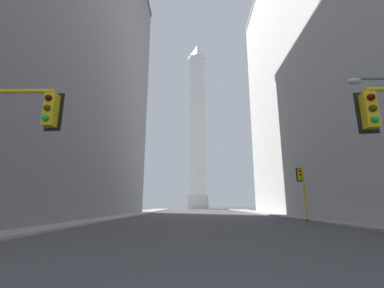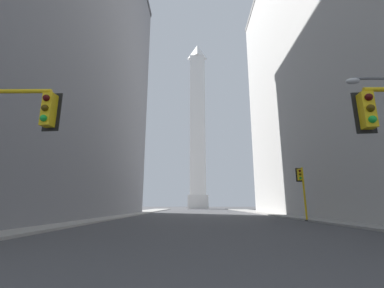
{
  "view_description": "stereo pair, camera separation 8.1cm",
  "coord_description": "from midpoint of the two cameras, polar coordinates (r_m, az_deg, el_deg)",
  "views": [
    {
      "loc": [
        -1.2,
        -0.48,
        1.47
      ],
      "look_at": [
        -1.88,
        73.0,
        18.88
      ],
      "focal_mm": 24.0,
      "sensor_mm": 36.0,
      "label": 1
    },
    {
      "loc": [
        -1.12,
        -0.48,
        1.47
      ],
      "look_at": [
        -1.88,
        73.0,
        18.88
      ],
      "focal_mm": 24.0,
      "sensor_mm": 36.0,
      "label": 2
    }
  ],
  "objects": [
    {
      "name": "sidewalk_left",
      "position": [
        35.26,
        -17.45,
        -15.0
      ],
      "size": [
        5.0,
        110.48,
        0.15
      ],
      "primitive_type": "cube",
      "color": "gray",
      "rests_on": "ground_plane"
    },
    {
      "name": "sidewalk_right",
      "position": [
        36.02,
        22.18,
        -14.6
      ],
      "size": [
        5.0,
        110.48,
        0.15
      ],
      "primitive_type": "cube",
      "color": "gray",
      "rests_on": "ground_plane"
    },
    {
      "name": "building_left",
      "position": [
        43.29,
        -36.85,
        18.73
      ],
      "size": [
        29.74,
        45.76,
        45.1
      ],
      "color": "slate",
      "rests_on": "ground_plane"
    },
    {
      "name": "building_right",
      "position": [
        41.24,
        35.34,
        18.29
      ],
      "size": [
        20.08,
        51.5,
        42.83
      ],
      "color": "#B2AFAA",
      "rests_on": "ground_plane"
    },
    {
      "name": "obelisk",
      "position": [
        97.21,
        1.19,
        4.49
      ],
      "size": [
        7.09,
        7.09,
        64.82
      ],
      "color": "silver",
      "rests_on": "ground_plane"
    },
    {
      "name": "traffic_light_mid_right",
      "position": [
        26.73,
        23.26,
        -8.37
      ],
      "size": [
        0.77,
        0.51,
        4.97
      ],
      "color": "yellow",
      "rests_on": "ground_plane"
    }
  ]
}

